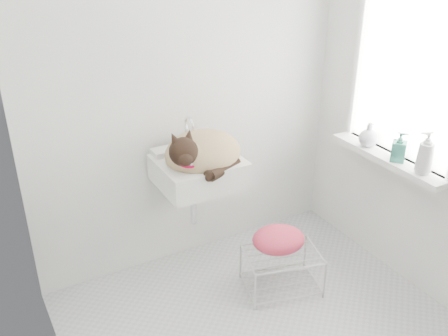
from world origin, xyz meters
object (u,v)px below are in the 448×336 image
bottle_a (422,173)px  bottle_c (367,146)px  sink (198,159)px  bottle_b (397,161)px  wire_rack (282,269)px  cat (201,154)px

bottle_a → bottle_c: bearing=90.0°
sink → bottle_b: 1.24m
sink → bottle_a: size_ratio=2.33×
bottle_c → wire_rack: bearing=-174.0°
cat → bottle_a: size_ratio=2.40×
cat → wire_rack: 0.92m
sink → bottle_c: bearing=-18.6°
cat → bottle_b: cat is taller
wire_rack → bottle_b: size_ratio=2.47×
wire_rack → bottle_c: bearing=6.0°
sink → wire_rack: size_ratio=1.11×
sink → cat: 0.05m
sink → cat: cat is taller
bottle_a → bottle_b: size_ratio=1.18×
wire_rack → bottle_c: (0.70, 0.07, 0.70)m
sink → bottle_a: bottle_a is taller
wire_rack → bottle_b: 1.01m
sink → cat: size_ratio=0.97×
cat → wire_rack: bearing=-54.7°
sink → bottle_a: (1.07, -0.82, 0.00)m
sink → bottle_c: sink is taller
bottle_a → bottle_b: bottle_a is taller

